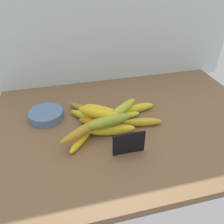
{
  "coord_description": "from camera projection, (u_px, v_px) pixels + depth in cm",
  "views": [
    {
      "loc": [
        -25.21,
        -68.93,
        58.82
      ],
      "look_at": [
        -7.98,
        1.24,
        8.0
      ],
      "focal_mm": 36.23,
      "sensor_mm": 36.0,
      "label": 1
    }
  ],
  "objects": [
    {
      "name": "banana_9",
      "position": [
        84.0,
        130.0,
        0.79
      ],
      "size": [
        19.01,
        13.33,
        3.49
      ],
      "primitive_type": "ellipsoid",
      "rotation": [
        0.0,
        0.0,
        0.54
      ],
      "color": "#B28425",
      "rests_on": "banana_7"
    },
    {
      "name": "counter_top",
      "position": [
        132.0,
        124.0,
        0.93
      ],
      "size": [
        110.0,
        76.0,
        3.0
      ],
      "primitive_type": "cube",
      "color": "brown",
      "rests_on": "ground"
    },
    {
      "name": "banana_4",
      "position": [
        137.0,
        108.0,
        0.96
      ],
      "size": [
        15.89,
        5.48,
        3.57
      ],
      "primitive_type": "ellipsoid",
      "rotation": [
        0.0,
        0.0,
        0.12
      ],
      "color": "yellow",
      "rests_on": "counter_top"
    },
    {
      "name": "banana_3",
      "position": [
        91.0,
        119.0,
        0.9
      ],
      "size": [
        17.09,
        17.27,
        3.54
      ],
      "primitive_type": "ellipsoid",
      "rotation": [
        0.0,
        0.0,
        2.35
      ],
      "color": "gold",
      "rests_on": "counter_top"
    },
    {
      "name": "banana_11",
      "position": [
        100.0,
        113.0,
        0.86
      ],
      "size": [
        18.07,
        14.73,
        4.37
      ],
      "primitive_type": "ellipsoid",
      "rotation": [
        0.0,
        0.0,
        2.52
      ],
      "color": "yellow",
      "rests_on": "banana_8"
    },
    {
      "name": "banana_0",
      "position": [
        117.0,
        118.0,
        0.91
      ],
      "size": [
        20.18,
        6.0,
        3.41
      ],
      "primitive_type": "ellipsoid",
      "rotation": [
        0.0,
        0.0,
        3.27
      ],
      "color": "yellow",
      "rests_on": "counter_top"
    },
    {
      "name": "banana_6",
      "position": [
        143.0,
        122.0,
        0.89
      ],
      "size": [
        15.7,
        5.75,
        3.26
      ],
      "primitive_type": "ellipsoid",
      "rotation": [
        0.0,
        0.0,
        6.12
      ],
      "color": "gold",
      "rests_on": "counter_top"
    },
    {
      "name": "banana_12",
      "position": [
        109.0,
        121.0,
        0.82
      ],
      "size": [
        18.05,
        7.07,
        4.12
      ],
      "primitive_type": "ellipsoid",
      "rotation": [
        0.0,
        0.0,
        6.46
      ],
      "color": "#97AC2F",
      "rests_on": "banana_1"
    },
    {
      "name": "banana_10",
      "position": [
        120.0,
        110.0,
        0.89
      ],
      "size": [
        18.4,
        15.98,
        3.67
      ],
      "primitive_type": "ellipsoid",
      "rotation": [
        0.0,
        0.0,
        3.83
      ],
      "color": "gold",
      "rests_on": "banana_0"
    },
    {
      "name": "banana_1",
      "position": [
        112.0,
        130.0,
        0.84
      ],
      "size": [
        17.66,
        5.95,
        4.04
      ],
      "primitive_type": "ellipsoid",
      "rotation": [
        0.0,
        0.0,
        6.17
      ],
      "color": "yellow",
      "rests_on": "counter_top"
    },
    {
      "name": "banana_2",
      "position": [
        88.0,
        111.0,
        0.95
      ],
      "size": [
        16.31,
        16.92,
        3.29
      ],
      "primitive_type": "ellipsoid",
      "rotation": [
        0.0,
        0.0,
        2.33
      ],
      "color": "#A68324",
      "rests_on": "counter_top"
    },
    {
      "name": "back_wall",
      "position": [
        109.0,
        16.0,
        1.04
      ],
      "size": [
        130.0,
        2.0,
        70.0
      ],
      "primitive_type": "cube",
      "color": "silver",
      "rests_on": "ground"
    },
    {
      "name": "banana_5",
      "position": [
        104.0,
        111.0,
        0.94
      ],
      "size": [
        17.54,
        15.4,
        4.17
      ],
      "primitive_type": "ellipsoid",
      "rotation": [
        0.0,
        0.0,
        2.46
      ],
      "color": "yellow",
      "rests_on": "counter_top"
    },
    {
      "name": "chalkboard_sign",
      "position": [
        129.0,
        144.0,
        0.75
      ],
      "size": [
        11.0,
        1.8,
        8.4
      ],
      "color": "black",
      "rests_on": "counter_top"
    },
    {
      "name": "fruit_bowl",
      "position": [
        46.0,
        115.0,
        0.92
      ],
      "size": [
        13.9,
        13.9,
        3.43
      ],
      "primitive_type": "cylinder",
      "color": "slate",
      "rests_on": "counter_top"
    },
    {
      "name": "banana_7",
      "position": [
        85.0,
        134.0,
        0.82
      ],
      "size": [
        14.75,
        18.45,
        3.32
      ],
      "primitive_type": "ellipsoid",
      "rotation": [
        0.0,
        0.0,
        0.94
      ],
      "color": "yellow",
      "rests_on": "counter_top"
    },
    {
      "name": "banana_8",
      "position": [
        99.0,
        123.0,
        0.88
      ],
      "size": [
        16.27,
        10.4,
        3.64
      ],
      "primitive_type": "ellipsoid",
      "rotation": [
        0.0,
        0.0,
        2.69
      ],
      "color": "#BC9018",
      "rests_on": "counter_top"
    }
  ]
}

